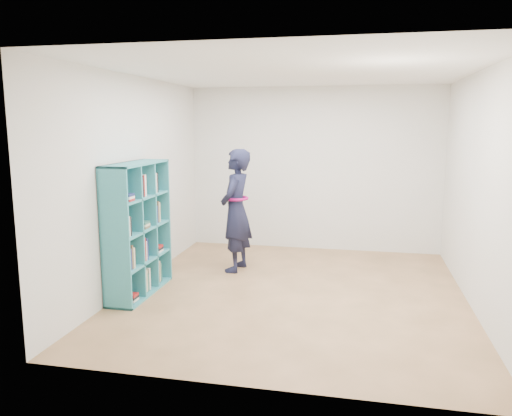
# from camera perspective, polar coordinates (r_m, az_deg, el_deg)

# --- Properties ---
(floor) EXTENTS (4.50, 4.50, 0.00)m
(floor) POSITION_cam_1_polar(r_m,az_deg,el_deg) (6.13, 4.33, -9.65)
(floor) COLOR brown
(floor) RESTS_ON ground
(ceiling) EXTENTS (4.50, 4.50, 0.00)m
(ceiling) POSITION_cam_1_polar(r_m,az_deg,el_deg) (5.82, 4.67, 15.31)
(ceiling) COLOR white
(ceiling) RESTS_ON wall_back
(wall_left) EXTENTS (0.02, 4.50, 2.60)m
(wall_left) POSITION_cam_1_polar(r_m,az_deg,el_deg) (6.41, -13.56, 2.90)
(wall_left) COLOR silver
(wall_left) RESTS_ON floor
(wall_right) EXTENTS (0.02, 4.50, 2.60)m
(wall_right) POSITION_cam_1_polar(r_m,az_deg,el_deg) (5.92, 24.07, 1.79)
(wall_right) COLOR silver
(wall_right) RESTS_ON floor
(wall_back) EXTENTS (4.00, 0.02, 2.60)m
(wall_back) POSITION_cam_1_polar(r_m,az_deg,el_deg) (8.06, 6.60, 4.43)
(wall_back) COLOR silver
(wall_back) RESTS_ON floor
(wall_front) EXTENTS (4.00, 0.02, 2.60)m
(wall_front) POSITION_cam_1_polar(r_m,az_deg,el_deg) (3.64, -0.18, -1.79)
(wall_front) COLOR silver
(wall_front) RESTS_ON floor
(bookshelf) EXTENTS (0.34, 1.18, 1.58)m
(bookshelf) POSITION_cam_1_polar(r_m,az_deg,el_deg) (6.09, -13.57, -2.53)
(bookshelf) COLOR teal
(bookshelf) RESTS_ON floor
(person) EXTENTS (0.46, 0.65, 1.69)m
(person) POSITION_cam_1_polar(r_m,az_deg,el_deg) (6.84, -2.30, -0.28)
(person) COLOR black
(person) RESTS_ON floor
(smartphone) EXTENTS (0.02, 0.09, 0.14)m
(smartphone) POSITION_cam_1_polar(r_m,az_deg,el_deg) (6.94, -3.16, 0.77)
(smartphone) COLOR silver
(smartphone) RESTS_ON person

